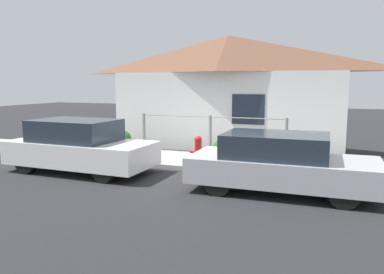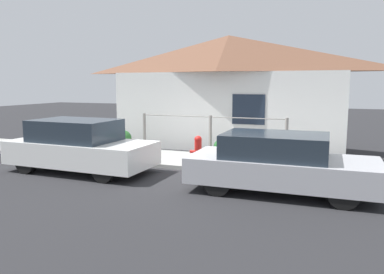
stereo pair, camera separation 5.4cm
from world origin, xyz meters
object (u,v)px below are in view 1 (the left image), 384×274
car_left (79,146)px  car_right (280,163)px  potted_plant_by_fence (123,139)px  fire_hydrant (198,150)px  potted_plant_near_hydrant (219,148)px

car_left → car_right: (5.35, -0.00, -0.05)m
potted_plant_by_fence → car_left: bearing=-82.9°
fire_hydrant → potted_plant_near_hydrant: fire_hydrant is taller
potted_plant_near_hydrant → potted_plant_by_fence: (-3.39, -0.21, 0.11)m
car_left → fire_hydrant: size_ratio=4.78×
car_left → fire_hydrant: (2.91, 1.41, -0.15)m
car_left → potted_plant_by_fence: 2.80m
car_left → potted_plant_near_hydrant: bearing=45.3°
car_left → fire_hydrant: car_left is taller
car_right → potted_plant_by_fence: bearing=153.0°
car_right → car_left: bearing=179.0°
potted_plant_by_fence → fire_hydrant: bearing=-22.8°
car_left → car_right: size_ratio=0.99×
car_left → potted_plant_by_fence: bearing=98.0°
fire_hydrant → potted_plant_near_hydrant: (0.14, 1.58, -0.18)m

